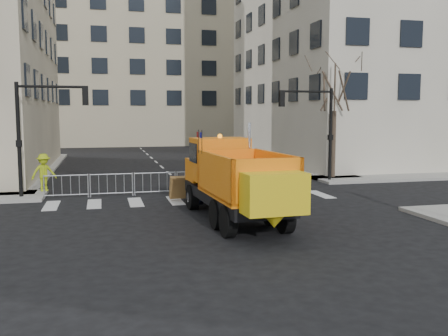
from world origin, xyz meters
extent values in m
plane|color=black|center=(0.00, 0.00, 0.00)|extent=(120.00, 120.00, 0.00)
cube|color=gray|center=(0.00, 8.50, 0.07)|extent=(64.00, 5.00, 0.15)
cube|color=#C0B293|center=(0.00, 52.00, 12.00)|extent=(30.00, 18.00, 24.00)
cylinder|color=black|center=(-8.00, 7.50, 2.70)|extent=(0.18, 0.18, 5.40)
cylinder|color=black|center=(8.50, 9.50, 2.70)|extent=(0.18, 0.18, 5.40)
cube|color=black|center=(0.42, 0.81, 0.90)|extent=(2.56, 6.96, 0.43)
cylinder|color=black|center=(-0.72, 3.23, 0.52)|extent=(0.39, 1.06, 1.05)
cylinder|color=black|center=(1.28, 3.34, 0.52)|extent=(0.39, 1.06, 1.05)
cylinder|color=black|center=(-0.51, -0.48, 0.52)|extent=(0.39, 1.06, 1.05)
cylinder|color=black|center=(1.48, -0.37, 0.52)|extent=(0.39, 1.06, 1.05)
cylinder|color=black|center=(-0.44, -1.71, 0.52)|extent=(0.39, 1.06, 1.05)
cylinder|color=black|center=(1.55, -1.60, 0.52)|extent=(0.39, 1.06, 1.05)
cube|color=orange|center=(0.25, 3.85, 1.57)|extent=(2.08, 1.63, 0.95)
cube|color=orange|center=(0.32, 2.62, 2.14)|extent=(2.27, 1.64, 1.71)
cylinder|color=silver|center=(1.35, 1.96, 2.47)|extent=(0.13, 0.13, 2.28)
cube|color=orange|center=(0.49, -0.52, 1.90)|extent=(2.60, 4.31, 1.57)
cube|color=yellow|center=(0.63, -3.08, 1.62)|extent=(1.95, 1.05, 1.24)
cube|color=brown|center=(0.16, 5.46, 0.62)|extent=(3.07, 0.72, 1.07)
imported|color=black|center=(0.67, 5.54, 0.87)|extent=(0.68, 0.49, 1.74)
imported|color=black|center=(1.47, 4.48, 0.91)|extent=(1.12, 1.06, 1.82)
imported|color=black|center=(-0.13, 4.44, 0.93)|extent=(0.76, 1.17, 1.86)
imported|color=#A1B815|center=(-7.13, 8.89, 1.08)|extent=(1.37, 1.07, 1.86)
cube|color=#A70C20|center=(3.68, 8.98, 0.70)|extent=(0.50, 0.45, 1.10)
camera|label=1|loc=(-4.32, -16.92, 3.98)|focal=40.00mm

